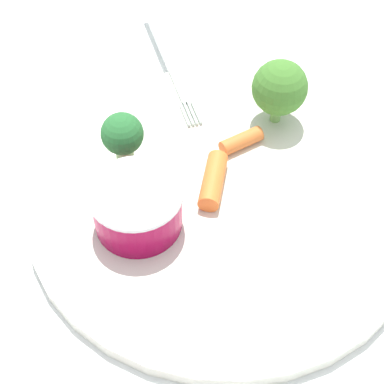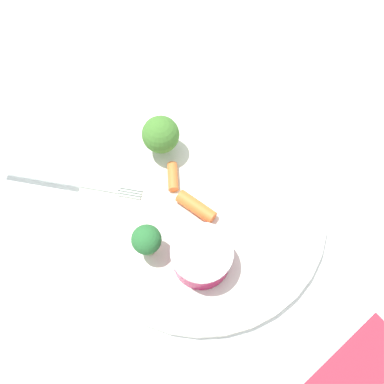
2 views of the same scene
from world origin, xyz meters
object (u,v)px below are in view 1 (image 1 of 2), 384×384
broccoli_floret_1 (280,88)px  fork (169,63)px  carrot_stick_1 (215,177)px  plate (222,195)px  broccoli_floret_0 (125,132)px  sauce_cup (137,207)px  carrot_stick_0 (244,142)px

broccoli_floret_1 → fork: size_ratio=0.38×
carrot_stick_1 → fork: carrot_stick_1 is taller
plate → broccoli_floret_0: size_ratio=6.06×
plate → carrot_stick_1: (-0.01, 0.00, 0.01)m
plate → broccoli_floret_0: (-0.08, 0.00, 0.04)m
carrot_stick_1 → broccoli_floret_0: bearing=179.3°
broccoli_floret_0 → broccoli_floret_1: bearing=40.7°
broccoli_floret_1 → fork: 0.12m
broccoli_floret_0 → fork: broccoli_floret_0 is taller
plate → fork: fork is taller
plate → sauce_cup: size_ratio=4.49×
broccoli_floret_1 → carrot_stick_0: broccoli_floret_1 is taller
sauce_cup → fork: sauce_cup is taller
carrot_stick_0 → carrot_stick_1: 0.05m
carrot_stick_0 → fork: bearing=140.5°
broccoli_floret_1 → carrot_stick_1: (-0.03, -0.08, -0.03)m
broccoli_floret_1 → carrot_stick_0: size_ratio=1.59×
broccoli_floret_0 → carrot_stick_0: size_ratio=1.36×
plate → carrot_stick_0: size_ratio=8.22×
fork → plate: bearing=-53.9°
broccoli_floret_1 → sauce_cup: bearing=-115.1°
plate → broccoli_floret_1: (0.02, 0.09, 0.04)m
broccoli_floret_0 → carrot_stick_0: bearing=28.2°
carrot_stick_0 → plate: bearing=-92.9°
broccoli_floret_0 → broccoli_floret_1: size_ratio=0.85×
plate → broccoli_floret_1: broccoli_floret_1 is taller
plate → fork: size_ratio=1.97×
carrot_stick_0 → fork: 0.12m
carrot_stick_0 → broccoli_floret_0: bearing=-151.8°
plate → carrot_stick_1: size_ratio=6.05×
broccoli_floret_1 → plate: bearing=-101.5°
carrot_stick_1 → fork: (-0.08, 0.12, -0.01)m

